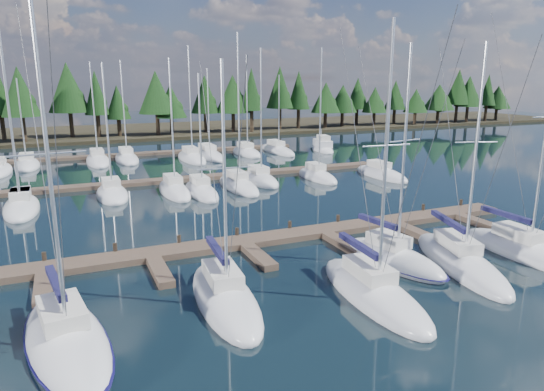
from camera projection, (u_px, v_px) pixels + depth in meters
name	position (u px, v px, depth m)	size (l,w,h in m)	color
ground	(196.00, 203.00, 43.05)	(260.00, 260.00, 0.00)	black
far_shore	(119.00, 132.00, 96.47)	(220.00, 30.00, 0.60)	black
main_dock	(245.00, 245.00, 31.73)	(44.00, 6.13, 0.90)	brown
back_docks	(156.00, 166.00, 60.46)	(50.00, 21.80, 0.40)	brown
front_sailboat_1	(66.00, 339.00, 20.11)	(4.52, 9.88, 14.77)	silver
front_sailboat_2	(225.00, 297.00, 23.99)	(3.41, 9.30, 12.46)	silver
front_sailboat_3	(373.00, 292.00, 24.55)	(3.40, 9.57, 14.21)	silver
front_sailboat_4	(392.00, 258.00, 29.18)	(4.14, 8.32, 13.50)	silver
front_sailboat_5	(460.00, 262.00, 28.65)	(5.53, 10.59, 13.52)	silver
front_sailboat_6	(523.00, 251.00, 30.41)	(2.69, 9.25, 15.73)	silver
back_sailboat_rows	(169.00, 171.00, 56.70)	(44.11, 32.36, 15.78)	silver
motor_yacht_right	(323.00, 148.00, 74.20)	(4.25, 8.14, 3.86)	silver
tree_line	(111.00, 98.00, 85.40)	(186.51, 11.79, 12.92)	black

